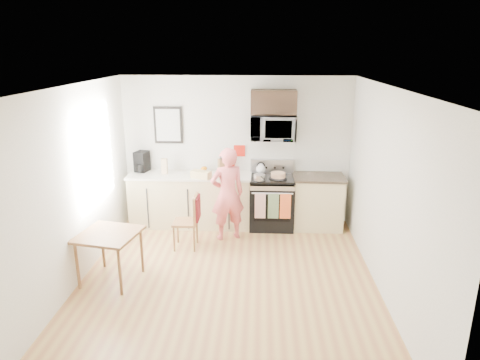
{
  "coord_description": "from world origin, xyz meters",
  "views": [
    {
      "loc": [
        0.42,
        -5.09,
        3.04
      ],
      "look_at": [
        0.12,
        1.0,
        1.16
      ],
      "focal_mm": 32.0,
      "sensor_mm": 36.0,
      "label": 1
    }
  ],
  "objects_px": {
    "person": "(227,194)",
    "dining_table": "(109,239)",
    "range": "(272,203)",
    "microwave": "(273,127)",
    "chair": "(193,214)",
    "cake": "(278,176)"
  },
  "relations": [
    {
      "from": "cake",
      "to": "range",
      "type": "bearing_deg",
      "value": 135.29
    },
    {
      "from": "cake",
      "to": "dining_table",
      "type": "bearing_deg",
      "value": -141.12
    },
    {
      "from": "person",
      "to": "cake",
      "type": "height_order",
      "value": "person"
    },
    {
      "from": "microwave",
      "to": "dining_table",
      "type": "distance_m",
      "value": 3.23
    },
    {
      "from": "microwave",
      "to": "dining_table",
      "type": "relative_size",
      "value": 1.0
    },
    {
      "from": "microwave",
      "to": "chair",
      "type": "xyz_separation_m",
      "value": [
        -1.25,
        -1.01,
        -1.19
      ]
    },
    {
      "from": "dining_table",
      "to": "chair",
      "type": "relative_size",
      "value": 0.86
    },
    {
      "from": "dining_table",
      "to": "cake",
      "type": "bearing_deg",
      "value": 38.88
    },
    {
      "from": "range",
      "to": "cake",
      "type": "xyz_separation_m",
      "value": [
        0.1,
        -0.1,
        0.54
      ]
    },
    {
      "from": "person",
      "to": "range",
      "type": "bearing_deg",
      "value": -165.6
    },
    {
      "from": "chair",
      "to": "cake",
      "type": "relative_size",
      "value": 2.93
    },
    {
      "from": "range",
      "to": "dining_table",
      "type": "relative_size",
      "value": 1.53
    },
    {
      "from": "range",
      "to": "microwave",
      "type": "distance_m",
      "value": 1.33
    },
    {
      "from": "microwave",
      "to": "dining_table",
      "type": "height_order",
      "value": "microwave"
    },
    {
      "from": "range",
      "to": "cake",
      "type": "height_order",
      "value": "range"
    },
    {
      "from": "range",
      "to": "person",
      "type": "height_order",
      "value": "person"
    },
    {
      "from": "person",
      "to": "dining_table",
      "type": "distance_m",
      "value": 2.06
    },
    {
      "from": "person",
      "to": "cake",
      "type": "bearing_deg",
      "value": -173.97
    },
    {
      "from": "range",
      "to": "dining_table",
      "type": "height_order",
      "value": "range"
    },
    {
      "from": "person",
      "to": "chair",
      "type": "bearing_deg",
      "value": 15.12
    },
    {
      "from": "microwave",
      "to": "dining_table",
      "type": "bearing_deg",
      "value": -136.97
    },
    {
      "from": "dining_table",
      "to": "chair",
      "type": "height_order",
      "value": "chair"
    }
  ]
}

